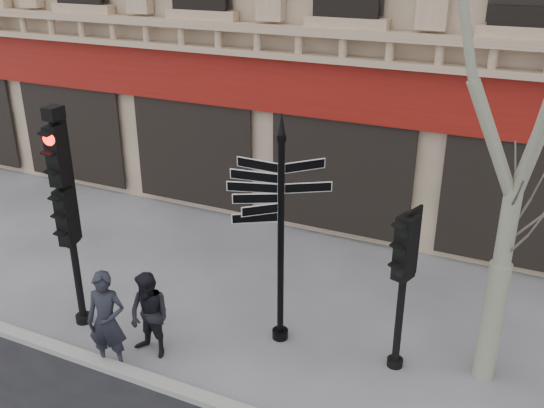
{
  "coord_description": "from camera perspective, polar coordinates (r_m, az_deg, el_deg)",
  "views": [
    {
      "loc": [
        4.17,
        -7.66,
        6.6
      ],
      "look_at": [
        0.27,
        0.6,
        2.63
      ],
      "focal_mm": 40.0,
      "sensor_mm": 36.0,
      "label": 1
    }
  ],
  "objects": [
    {
      "name": "fingerpost",
      "position": [
        9.86,
        0.86,
        0.93
      ],
      "size": [
        2.29,
        2.29,
        4.2
      ],
      "rotation": [
        0.0,
        0.0,
        0.39
      ],
      "color": "black",
      "rests_on": "ground"
    },
    {
      "name": "traffic_signal_secondary",
      "position": [
        9.75,
        12.37,
        -5.54
      ],
      "size": [
        0.55,
        0.46,
        2.81
      ],
      "rotation": [
        0.0,
        0.0,
        -0.3
      ],
      "color": "black",
      "rests_on": "ground"
    },
    {
      "name": "pedestrian_b",
      "position": [
        10.62,
        -11.45,
        -10.25
      ],
      "size": [
        0.83,
        0.68,
        1.57
      ],
      "primitive_type": "imported",
      "rotation": [
        0.0,
        0.0,
        -0.11
      ],
      "color": "black",
      "rests_on": "ground"
    },
    {
      "name": "ground",
      "position": [
        10.94,
        -2.7,
        -13.66
      ],
      "size": [
        80.0,
        80.0,
        0.0
      ],
      "primitive_type": "plane",
      "color": "#55555A",
      "rests_on": "ground"
    },
    {
      "name": "kerb",
      "position": [
        9.97,
        -6.64,
        -17.71
      ],
      "size": [
        80.0,
        0.25,
        0.12
      ],
      "primitive_type": "cube",
      "color": "gray",
      "rests_on": "ground"
    },
    {
      "name": "plane_tree",
      "position": [
        8.85,
        24.21,
        15.7
      ],
      "size": [
        3.06,
        3.06,
        8.12
      ],
      "color": "gray",
      "rests_on": "ground"
    },
    {
      "name": "traffic_signal_main",
      "position": [
        10.99,
        -18.88,
        0.93
      ],
      "size": [
        0.52,
        0.42,
        4.15
      ],
      "rotation": [
        0.0,
        0.0,
        0.22
      ],
      "color": "black",
      "rests_on": "ground"
    },
    {
      "name": "pedestrian_a",
      "position": [
        10.44,
        -15.29,
        -10.6
      ],
      "size": [
        0.75,
        0.61,
        1.79
      ],
      "primitive_type": "imported",
      "rotation": [
        0.0,
        0.0,
        0.32
      ],
      "color": "black",
      "rests_on": "ground"
    }
  ]
}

